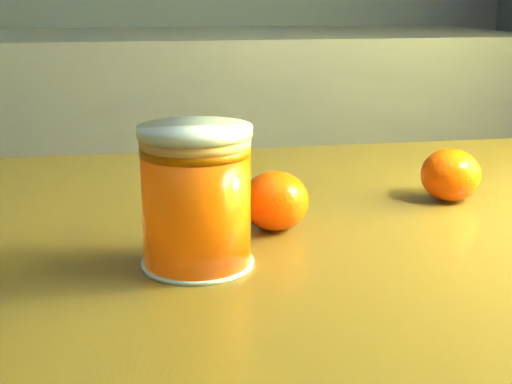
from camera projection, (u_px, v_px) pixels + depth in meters
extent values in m
cube|color=brown|center=(376.00, 246.00, 0.69)|extent=(1.05, 0.73, 0.04)
cylinder|color=#E44F04|center=(197.00, 206.00, 0.57)|extent=(0.09, 0.09, 0.10)
cylinder|color=#FFB468|center=(195.00, 141.00, 0.56)|extent=(0.09, 0.09, 0.01)
cylinder|color=silver|center=(195.00, 132.00, 0.56)|extent=(0.09, 0.09, 0.01)
ellipsoid|color=#FE5305|center=(275.00, 201.00, 0.67)|extent=(0.08, 0.08, 0.06)
ellipsoid|color=#FE5305|center=(451.00, 175.00, 0.76)|extent=(0.07, 0.07, 0.06)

